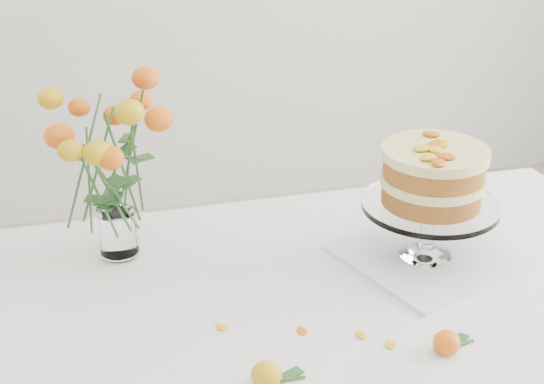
{
  "coord_description": "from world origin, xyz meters",
  "views": [
    {
      "loc": [
        -0.47,
        -1.19,
        1.58
      ],
      "look_at": [
        -0.1,
        0.18,
        0.91
      ],
      "focal_mm": 50.0,
      "sensor_mm": 36.0,
      "label": 1
    }
  ],
  "objects": [
    {
      "name": "table",
      "position": [
        0.0,
        0.0,
        0.67
      ],
      "size": [
        1.43,
        0.93,
        0.76
      ],
      "color": "tan",
      "rests_on": "ground"
    },
    {
      "name": "napkin",
      "position": [
        0.21,
        0.08,
        0.76
      ],
      "size": [
        0.41,
        0.41,
        0.01
      ],
      "primitive_type": "cube",
      "rotation": [
        0.0,
        0.0,
        0.34
      ],
      "color": "white",
      "rests_on": "table"
    },
    {
      "name": "cake_stand",
      "position": [
        0.21,
        0.08,
        0.94
      ],
      "size": [
        0.29,
        0.29,
        0.26
      ],
      "rotation": [
        0.0,
        0.0,
        0.15
      ],
      "color": "white",
      "rests_on": "napkin"
    },
    {
      "name": "rose_vase",
      "position": [
        -0.42,
        0.27,
        1.0
      ],
      "size": [
        0.33,
        0.33,
        0.42
      ],
      "rotation": [
        0.0,
        0.0,
        0.25
      ],
      "color": "white",
      "rests_on": "table"
    },
    {
      "name": "loose_rose_near",
      "position": [
        -0.22,
        -0.23,
        0.78
      ],
      "size": [
        0.09,
        0.05,
        0.04
      ],
      "rotation": [
        0.0,
        0.0,
        -0.02
      ],
      "color": "yellow",
      "rests_on": "table"
    },
    {
      "name": "loose_rose_far",
      "position": [
        0.11,
        -0.22,
        0.78
      ],
      "size": [
        0.09,
        0.05,
        0.04
      ],
      "rotation": [
        0.0,
        0.0,
        0.22
      ],
      "color": "#E1530A",
      "rests_on": "table"
    },
    {
      "name": "stray_petal_a",
      "position": [
        -0.12,
        -0.1,
        0.76
      ],
      "size": [
        0.03,
        0.02,
        0.0
      ],
      "primitive_type": "ellipsoid",
      "color": "yellow",
      "rests_on": "table"
    },
    {
      "name": "stray_petal_b",
      "position": [
        -0.02,
        -0.14,
        0.76
      ],
      "size": [
        0.03,
        0.02,
        0.0
      ],
      "primitive_type": "ellipsoid",
      "color": "yellow",
      "rests_on": "table"
    },
    {
      "name": "stray_petal_c",
      "position": [
        0.02,
        -0.18,
        0.76
      ],
      "size": [
        0.03,
        0.02,
        0.0
      ],
      "primitive_type": "ellipsoid",
      "color": "yellow",
      "rests_on": "table"
    },
    {
      "name": "stray_petal_d",
      "position": [
        -0.26,
        -0.05,
        0.76
      ],
      "size": [
        0.03,
        0.02,
        0.0
      ],
      "primitive_type": "ellipsoid",
      "color": "yellow",
      "rests_on": "table"
    }
  ]
}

